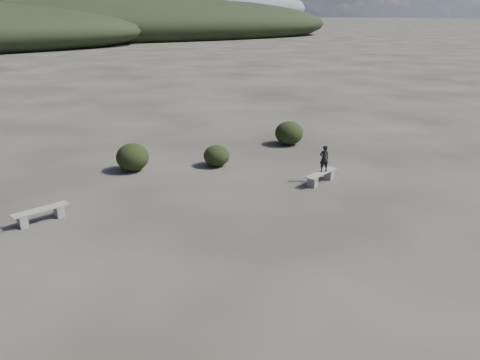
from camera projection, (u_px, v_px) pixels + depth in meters
ground at (290, 266)px, 11.64m from camera, size 1200.00×1200.00×0.00m
bench_left at (41, 214)px, 14.08m from camera, size 1.69×0.66×0.41m
bench_right at (321, 176)px, 17.31m from camera, size 1.71×0.81×0.42m
seated_person at (324, 158)px, 17.19m from camera, size 0.42×0.34×0.99m
shrub_b at (133, 157)px, 18.60m from camera, size 1.29×1.29×1.11m
shrub_c at (217, 156)px, 19.22m from camera, size 1.08×1.08×0.87m
shrub_e at (289, 133)px, 22.34m from camera, size 1.35×1.35×1.12m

